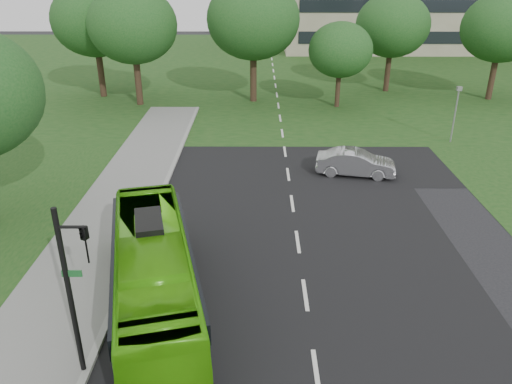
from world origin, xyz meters
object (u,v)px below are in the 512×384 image
tree_park_c (340,50)px  tree_park_e (502,28)px  camera_pole (456,107)px  tree_park_d (393,26)px  traffic_light (74,282)px  tree_park_a (133,25)px  bus (154,275)px  tree_park_b (253,20)px  tree_park_f (94,20)px  sedan (356,163)px

tree_park_c → tree_park_e: 14.92m
camera_pole → tree_park_e: bearing=60.6°
tree_park_d → traffic_light: 41.86m
tree_park_a → tree_park_d: tree_park_a is taller
tree_park_d → tree_park_a: bearing=-167.2°
bus → tree_park_b: bearing=70.0°
bus → traffic_light: 3.94m
bus → traffic_light: size_ratio=1.89×
tree_park_b → tree_park_f: tree_park_b is taller
tree_park_a → camera_pole: size_ratio=2.53×
tree_park_c → tree_park_f: size_ratio=0.71×
tree_park_c → camera_pole: tree_park_c is taller
tree_park_a → traffic_light: bearing=-80.5°
tree_park_a → bus: 30.56m
tree_park_a → tree_park_e: (32.18, 2.06, -0.42)m
tree_park_a → bus: size_ratio=0.93×
tree_park_a → tree_park_d: bearing=12.8°
tree_park_b → traffic_light: tree_park_b is taller
tree_park_b → tree_park_d: 13.78m
tree_park_a → camera_pole: bearing=-23.0°
tree_park_e → tree_park_f: bearing=178.5°
tree_park_b → sedan: size_ratio=2.29×
tree_park_d → camera_pole: 16.11m
tree_park_c → bus: bearing=-110.5°
tree_park_d → tree_park_e: size_ratio=0.98×
tree_park_f → sedan: size_ratio=2.20×
tree_park_d → bus: tree_park_d is taller
tree_park_f → traffic_light: (9.56, -35.44, -3.59)m
tree_park_a → tree_park_c: tree_park_a is taller
tree_park_a → tree_park_f: (-4.15, 3.04, 0.13)m
sedan → tree_park_f: bearing=57.4°
tree_park_a → sedan: bearing=-45.0°
tree_park_c → tree_park_d: 8.43m
bus → traffic_light: (-1.52, -3.12, 1.85)m
tree_park_a → camera_pole: 26.75m
bus → camera_pole: 25.73m
tree_park_b → bus: tree_park_b is taller
sedan → tree_park_b: bearing=30.2°
tree_park_f → sedan: tree_park_f is taller
tree_park_c → tree_park_e: (14.59, 2.78, 1.47)m
tree_park_b → traffic_light: size_ratio=1.86×
tree_park_c → tree_park_b: bearing=164.9°
tree_park_b → tree_park_e: (22.00, 0.77, -0.77)m
tree_park_b → camera_pole: bearing=-39.5°
tree_park_f → camera_pole: (28.45, -13.38, -4.38)m
tree_park_d → bus: size_ratio=0.86×
traffic_light → tree_park_a: bearing=123.6°
tree_park_b → tree_park_d: (13.15, 4.03, -0.92)m
tree_park_b → tree_park_e: tree_park_b is taller
tree_park_a → tree_park_e: tree_park_a is taller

